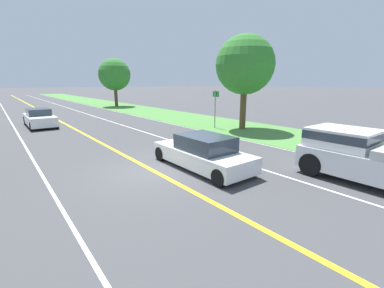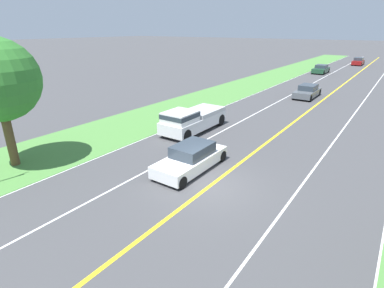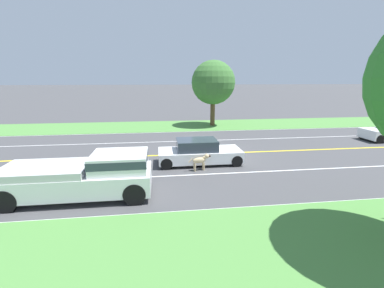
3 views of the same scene
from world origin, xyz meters
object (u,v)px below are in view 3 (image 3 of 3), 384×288
at_px(pickup_truck, 85,175).
at_px(ego_car, 199,152).
at_px(dog, 201,160).
at_px(roadside_tree_left_near, 213,83).

bearing_deg(pickup_truck, ego_car, 124.95).
xyz_separation_m(ego_car, dog, (1.12, -0.08, -0.08)).
bearing_deg(dog, roadside_tree_left_near, 154.76).
height_order(ego_car, roadside_tree_left_near, roadside_tree_left_near).
bearing_deg(dog, ego_car, 165.04).
bearing_deg(ego_car, dog, -4.04).
distance_m(ego_car, roadside_tree_left_near, 12.47).
xyz_separation_m(dog, pickup_truck, (2.40, -4.96, 0.36)).
distance_m(ego_car, pickup_truck, 6.15).
relative_size(dog, pickup_truck, 0.21).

